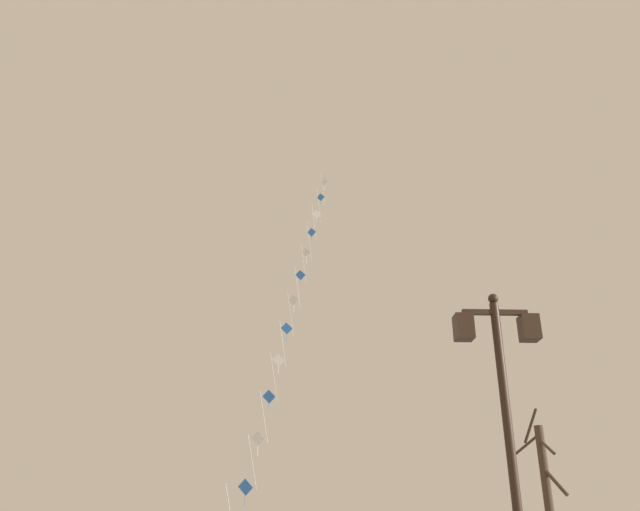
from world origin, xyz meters
TOP-DOWN VIEW (x-y plane):
  - twin_lantern_lamp_post at (3.10, 7.77)m, footprint 1.31×0.28m
  - kite_train at (-0.14, 23.62)m, footprint 3.58×12.87m
  - bare_tree at (6.88, 16.56)m, footprint 0.80×2.24m

SIDE VIEW (x-z plane):
  - bare_tree at x=6.88m, z-range -0.09..4.68m
  - twin_lantern_lamp_post at x=3.10m, z-range 0.95..5.90m
  - kite_train at x=-0.14m, z-range 0.54..20.48m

